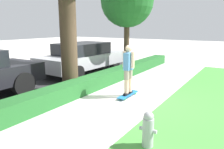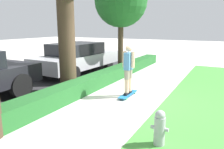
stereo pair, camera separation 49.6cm
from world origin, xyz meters
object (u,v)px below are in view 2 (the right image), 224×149
object	(u,v)px
skater_person	(128,68)
parked_car_middle	(78,57)
tree_far	(121,1)
fire_hydrant	(160,128)
skateboard	(128,94)

from	to	relation	value
skater_person	parked_car_middle	size ratio (longest dim) A/B	0.33
tree_far	parked_car_middle	bearing A→B (deg)	124.42
fire_hydrant	tree_far	bearing A→B (deg)	32.05
skater_person	parked_car_middle	bearing A→B (deg)	58.58
fire_hydrant	skater_person	bearing A→B (deg)	35.32
skateboard	skater_person	bearing A→B (deg)	-153.43
parked_car_middle	fire_hydrant	world-z (taller)	parked_car_middle
skateboard	fire_hydrant	xyz separation A→B (m)	(-2.39, -1.69, 0.28)
tree_far	fire_hydrant	xyz separation A→B (m)	(-5.74, -3.59, -2.95)
parked_car_middle	fire_hydrant	xyz separation A→B (m)	(-4.58, -5.28, -0.40)
tree_far	fire_hydrant	world-z (taller)	tree_far
skateboard	parked_car_middle	xyz separation A→B (m)	(2.19, 3.58, 0.68)
tree_far	parked_car_middle	world-z (taller)	tree_far
parked_car_middle	skater_person	bearing A→B (deg)	-119.63
skater_person	tree_far	size ratio (longest dim) A/B	0.34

